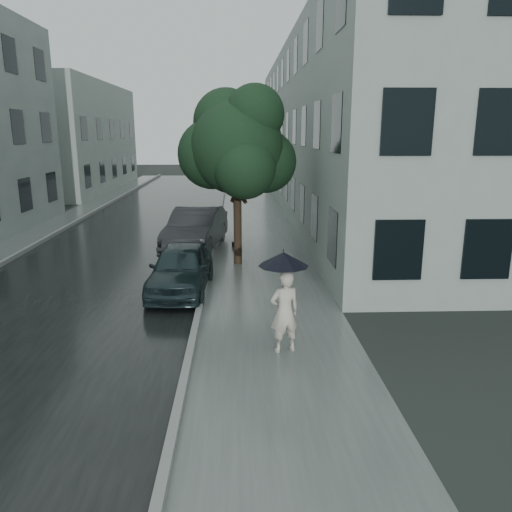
{
  "coord_description": "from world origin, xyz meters",
  "views": [
    {
      "loc": [
        -0.59,
        -10.15,
        4.38
      ],
      "look_at": [
        -0.13,
        2.21,
        1.3
      ],
      "focal_mm": 35.0,
      "sensor_mm": 36.0,
      "label": 1
    }
  ],
  "objects_px": {
    "car_near": "(181,268)",
    "lamp_post": "(230,176)",
    "pedestrian": "(285,312)",
    "car_far": "(196,229)",
    "street_tree": "(237,146)"
  },
  "relations": [
    {
      "from": "car_near",
      "to": "lamp_post",
      "type": "bearing_deg",
      "value": 79.34
    },
    {
      "from": "car_near",
      "to": "street_tree",
      "type": "bearing_deg",
      "value": 65.25
    },
    {
      "from": "lamp_post",
      "to": "car_far",
      "type": "distance_m",
      "value": 2.41
    },
    {
      "from": "pedestrian",
      "to": "lamp_post",
      "type": "relative_size",
      "value": 0.35
    },
    {
      "from": "pedestrian",
      "to": "street_tree",
      "type": "relative_size",
      "value": 0.29
    },
    {
      "from": "car_far",
      "to": "car_near",
      "type": "bearing_deg",
      "value": -81.66
    },
    {
      "from": "car_far",
      "to": "pedestrian",
      "type": "bearing_deg",
      "value": -66.48
    },
    {
      "from": "car_far",
      "to": "lamp_post",
      "type": "bearing_deg",
      "value": 22.93
    },
    {
      "from": "lamp_post",
      "to": "car_near",
      "type": "distance_m",
      "value": 6.14
    },
    {
      "from": "car_near",
      "to": "car_far",
      "type": "relative_size",
      "value": 0.82
    },
    {
      "from": "pedestrian",
      "to": "car_far",
      "type": "height_order",
      "value": "pedestrian"
    },
    {
      "from": "pedestrian",
      "to": "car_far",
      "type": "distance_m",
      "value": 9.7
    },
    {
      "from": "lamp_post",
      "to": "car_near",
      "type": "height_order",
      "value": "lamp_post"
    },
    {
      "from": "lamp_post",
      "to": "car_near",
      "type": "bearing_deg",
      "value": -99.0
    },
    {
      "from": "pedestrian",
      "to": "car_far",
      "type": "xyz_separation_m",
      "value": [
        -2.54,
        9.36,
        -0.06
      ]
    }
  ]
}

